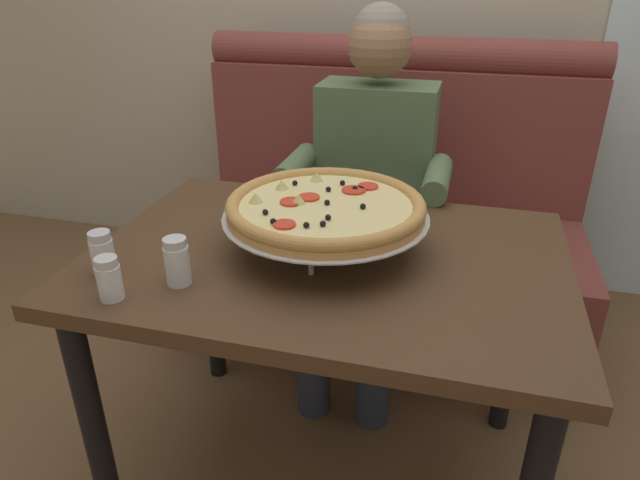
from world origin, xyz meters
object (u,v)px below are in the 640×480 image
at_px(booth_bench, 380,232).
at_px(pizza, 325,208).
at_px(shaker_parmesan, 177,265).
at_px(shaker_pepper_flakes, 103,257).
at_px(shaker_oregano, 110,281).
at_px(dining_table, 327,287).
at_px(diner_main, 370,182).

distance_m(booth_bench, pizza, 0.97).
distance_m(pizza, shaker_parmesan, 0.37).
height_order(pizza, shaker_pepper_flakes, pizza).
bearing_deg(shaker_oregano, dining_table, 39.93).
bearing_deg(pizza, diner_main, 89.65).
height_order(dining_table, shaker_oregano, shaker_oregano).
bearing_deg(dining_table, diner_main, 90.64).
distance_m(shaker_parmesan, shaker_pepper_flakes, 0.18).
bearing_deg(pizza, dining_table, -57.07).
height_order(dining_table, shaker_parmesan, shaker_parmesan).
bearing_deg(shaker_parmesan, booth_bench, 75.75).
bearing_deg(shaker_pepper_flakes, shaker_oregano, -49.49).
distance_m(shaker_parmesan, shaker_oregano, 0.14).
height_order(diner_main, shaker_pepper_flakes, diner_main).
bearing_deg(shaker_oregano, diner_main, 67.79).
bearing_deg(shaker_parmesan, shaker_oregano, -138.59).
xyz_separation_m(booth_bench, shaker_oregano, (-0.39, -1.20, 0.38)).
xyz_separation_m(booth_bench, diner_main, (-0.01, -0.27, 0.31)).
relative_size(booth_bench, diner_main, 1.22).
relative_size(booth_bench, dining_table, 1.35).
distance_m(dining_table, pizza, 0.21).
distance_m(booth_bench, shaker_parmesan, 1.20).
distance_m(booth_bench, dining_table, 0.91).
bearing_deg(shaker_pepper_flakes, diner_main, 61.61).
xyz_separation_m(dining_table, shaker_oregano, (-0.39, -0.32, 0.14)).
xyz_separation_m(dining_table, pizza, (-0.01, 0.02, 0.21)).
height_order(booth_bench, shaker_oregano, booth_bench).
xyz_separation_m(diner_main, shaker_oregano, (-0.38, -0.93, 0.07)).
bearing_deg(dining_table, shaker_oregano, -140.07).
xyz_separation_m(dining_table, shaker_parmesan, (-0.28, -0.23, 0.15)).
bearing_deg(diner_main, pizza, -90.35).
relative_size(dining_table, pizza, 2.31).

